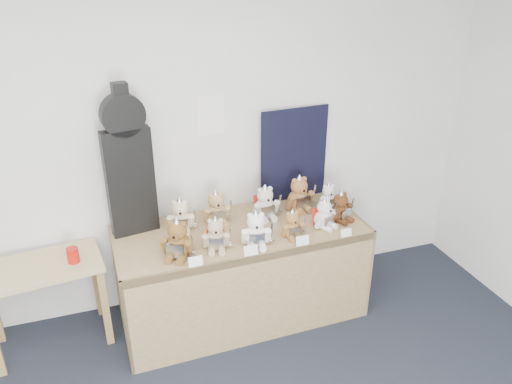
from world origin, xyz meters
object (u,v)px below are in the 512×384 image
object	(u,v)px
teddy_front_right	(292,225)
teddy_front_end	(341,208)
teddy_front_left	(216,235)
teddy_back_end	(328,197)
red_cup	(73,255)
side_table	(43,280)
teddy_front_far_left	(178,241)
teddy_front_centre	(256,231)
teddy_back_centre_right	(265,204)
teddy_back_left	(181,217)
teddy_front_far_right	(324,215)
teddy_back_centre_left	(216,209)
guitar_case	(128,163)
display_table	(244,253)
teddy_back_right	(299,195)

from	to	relation	value
teddy_front_right	teddy_front_end	world-z (taller)	teddy_front_end
teddy_front_left	teddy_front_right	size ratio (longest dim) A/B	1.15
teddy_front_end	teddy_back_end	bearing A→B (deg)	66.84
red_cup	teddy_front_right	xyz separation A→B (m)	(1.49, -0.31, 0.13)
teddy_front_left	teddy_front_end	bearing A→B (deg)	17.16
side_table	teddy_front_far_left	world-z (taller)	teddy_front_far_left
teddy_front_centre	teddy_back_centre_right	size ratio (longest dim) A/B	0.98
teddy_front_centre	teddy_back_end	size ratio (longest dim) A/B	1.24
teddy_front_end	teddy_front_centre	bearing A→B (deg)	168.73
teddy_back_centre_right	teddy_front_far_left	bearing A→B (deg)	-157.00
teddy_front_end	teddy_back_end	world-z (taller)	teddy_front_end
red_cup	teddy_front_left	distance (m)	0.99
teddy_front_right	teddy_front_end	xyz separation A→B (m)	(0.43, 0.11, 0.01)
teddy_front_left	teddy_back_left	bearing A→B (deg)	129.96
teddy_front_centre	teddy_front_left	bearing A→B (deg)	-176.36
teddy_front_left	teddy_front_far_right	bearing A→B (deg)	14.70
red_cup	side_table	bearing A→B (deg)	171.71
teddy_front_far_right	teddy_back_centre_left	xyz separation A→B (m)	(-0.73, 0.32, 0.01)
teddy_front_right	teddy_back_left	world-z (taller)	teddy_back_left
teddy_front_left	side_table	bearing A→B (deg)	176.21
side_table	teddy_front_left	distance (m)	1.25
guitar_case	teddy_back_centre_right	xyz separation A→B (m)	(0.96, -0.10, -0.42)
display_table	side_table	world-z (taller)	display_table
teddy_front_left	teddy_back_centre_right	xyz separation A→B (m)	(0.47, 0.32, 0.01)
display_table	teddy_front_centre	world-z (taller)	teddy_front_centre
teddy_front_centre	red_cup	bearing A→B (deg)	176.75
teddy_front_left	teddy_back_end	distance (m)	1.04
teddy_back_centre_right	teddy_back_end	size ratio (longest dim) A/B	1.27
side_table	teddy_front_left	world-z (taller)	teddy_front_left
side_table	teddy_front_end	distance (m)	2.18
guitar_case	teddy_back_left	size ratio (longest dim) A/B	3.96
teddy_front_centre	teddy_back_end	distance (m)	0.80
side_table	teddy_back_end	size ratio (longest dim) A/B	3.72
teddy_front_far_right	side_table	bearing A→B (deg)	146.47
side_table	teddy_front_far_left	bearing A→B (deg)	-27.85
display_table	teddy_back_right	world-z (taller)	teddy_back_right
teddy_front_right	teddy_back_end	xyz separation A→B (m)	(0.44, 0.33, -0.00)
red_cup	teddy_back_centre_left	bearing A→B (deg)	3.82
teddy_back_left	teddy_back_centre_right	bearing A→B (deg)	8.53
red_cup	teddy_back_centre_left	xyz separation A→B (m)	(1.03, 0.07, 0.15)
teddy_front_end	teddy_back_centre_right	size ratio (longest dim) A/B	0.89
display_table	teddy_back_right	size ratio (longest dim) A/B	5.94
guitar_case	teddy_back_centre_right	size ratio (longest dim) A/B	3.76
teddy_back_centre_left	teddy_back_end	size ratio (longest dim) A/B	1.22
teddy_front_left	teddy_back_centre_right	bearing A→B (deg)	46.12
guitar_case	teddy_front_end	distance (m)	1.57
teddy_front_right	teddy_front_centre	bearing A→B (deg)	-176.74
guitar_case	teddy_back_right	world-z (taller)	guitar_case
teddy_front_far_left	teddy_front_right	xyz separation A→B (m)	(0.81, -0.00, -0.03)
teddy_back_centre_left	teddy_back_left	bearing A→B (deg)	-175.74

